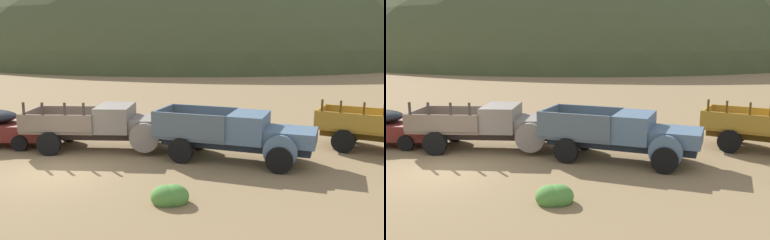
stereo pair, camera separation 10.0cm
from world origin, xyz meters
TOP-DOWN VIEW (x-y plane):
  - ground_plane at (0.00, 0.00)m, footprint 300.00×300.00m
  - hill_far_right at (-12.79, 72.76)m, footprint 92.52×75.70m
  - hill_distant at (19.45, 82.13)m, footprint 101.90×60.37m
  - car_oxblood at (-4.41, 3.05)m, footprint 5.26×2.60m
  - truck_primer_gray at (0.74, 3.45)m, footprint 6.58×3.23m
  - truck_chalk_blue at (6.40, 2.68)m, footprint 6.30×3.02m
  - bush_near_barrel at (4.61, -1.91)m, footprint 1.11×0.89m
  - bush_lone_scrub at (2.07, 9.70)m, footprint 0.60×0.58m
  - bush_front_left at (-6.32, 8.45)m, footprint 0.76×0.66m

SIDE VIEW (x-z plane):
  - ground_plane at x=0.00m, z-range 0.00..0.00m
  - hill_far_right at x=-12.79m, z-range -21.86..21.86m
  - hill_distant at x=19.45m, z-range -25.96..25.96m
  - bush_front_left at x=-6.32m, z-range -0.13..0.41m
  - bush_lone_scrub at x=2.07m, z-range -0.15..0.48m
  - bush_near_barrel at x=4.61m, z-range -0.17..0.53m
  - car_oxblood at x=-4.41m, z-range 0.04..1.60m
  - truck_chalk_blue at x=6.40m, z-range 0.06..1.97m
  - truck_primer_gray at x=0.74m, z-range -0.06..2.10m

